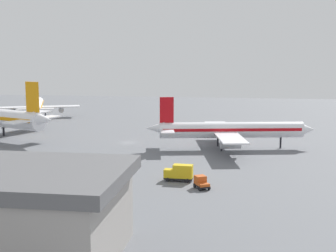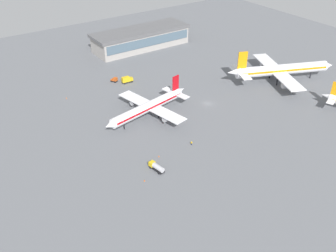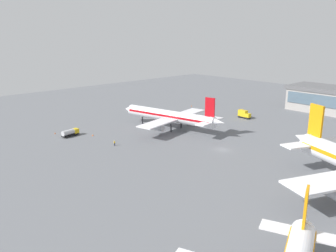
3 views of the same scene
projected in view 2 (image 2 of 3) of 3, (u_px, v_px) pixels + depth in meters
ground at (208, 103)px, 172.56m from camera, size 288.00×288.00×0.00m
terminal_building at (141, 38)px, 229.58m from camera, size 59.77×19.45×11.22m
airplane_at_gate at (149, 107)px, 159.80m from camera, size 44.61×36.23×13.66m
airplane_distant at (281, 70)px, 188.99m from camera, size 53.54×44.28×17.16m
catering_truck at (127, 80)px, 189.81m from camera, size 5.69×2.44×3.30m
baggage_tug at (115, 80)px, 191.01m from camera, size 3.40×3.73×2.30m
fuel_truck at (156, 167)px, 131.17m from camera, size 3.06×6.53×2.50m
ground_crew_worker at (192, 143)px, 144.29m from camera, size 0.53×0.53×1.67m
safety_cone_near_gate at (144, 180)px, 126.83m from camera, size 0.44×0.44×0.60m
safety_cone_mid_apron at (66, 98)px, 176.33m from camera, size 0.44×0.44×0.60m
safety_cone_far_side at (159, 156)px, 138.23m from camera, size 0.44×0.44×0.60m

